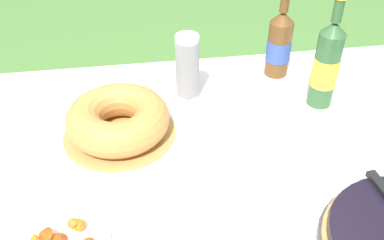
# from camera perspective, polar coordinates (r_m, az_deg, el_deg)

# --- Properties ---
(garden_table) EXTENTS (1.63, 1.11, 0.69)m
(garden_table) POSITION_cam_1_polar(r_m,az_deg,el_deg) (1.15, 1.14, -8.52)
(garden_table) COLOR #A87A47
(garden_table) RESTS_ON ground_plane
(tablecloth) EXTENTS (1.64, 1.12, 0.10)m
(tablecloth) POSITION_cam_1_polar(r_m,az_deg,el_deg) (1.12, 1.17, -6.82)
(tablecloth) COLOR white
(tablecloth) RESTS_ON garden_table
(bundt_cake) EXTENTS (0.32, 0.32, 0.10)m
(bundt_cake) POSITION_cam_1_polar(r_m,az_deg,el_deg) (1.20, -9.81, 0.05)
(bundt_cake) COLOR #B78447
(bundt_cake) RESTS_ON tablecloth
(cup_stack) EXTENTS (0.07, 0.07, 0.21)m
(cup_stack) POSITION_cam_1_polar(r_m,az_deg,el_deg) (1.30, -0.63, 6.95)
(cup_stack) COLOR white
(cup_stack) RESTS_ON tablecloth
(cider_bottle_green) EXTENTS (0.08, 0.08, 0.35)m
(cider_bottle_green) POSITION_cam_1_polar(r_m,az_deg,el_deg) (1.32, 17.48, 7.03)
(cider_bottle_green) COLOR #2D562D
(cider_bottle_green) RESTS_ON tablecloth
(cider_bottle_amber) EXTENTS (0.08, 0.08, 0.30)m
(cider_bottle_amber) POSITION_cam_1_polar(r_m,az_deg,el_deg) (1.46, 11.55, 9.92)
(cider_bottle_amber) COLOR brown
(cider_bottle_amber) RESTS_ON tablecloth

